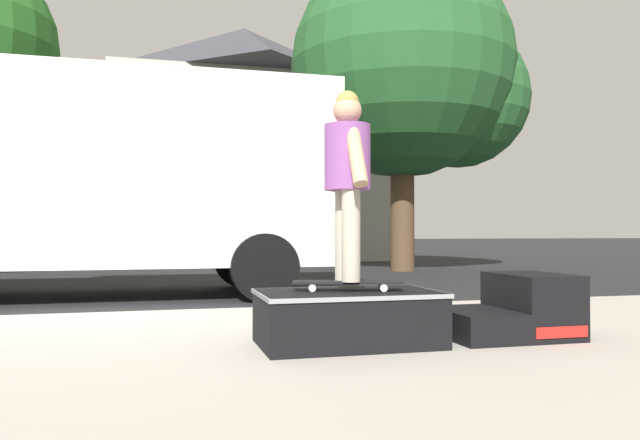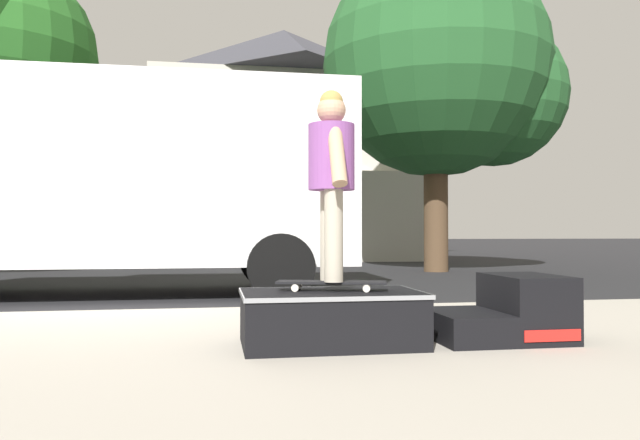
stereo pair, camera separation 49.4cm
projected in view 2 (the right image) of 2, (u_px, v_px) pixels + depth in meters
The scene contains 8 objects.
ground_plane at pixel (93, 316), 6.73m from camera, with size 140.00×140.00×0.00m, color black.
skate_box at pixel (331, 316), 4.32m from camera, with size 1.26×0.77×0.38m.
kicker_ramp at pixel (508, 313), 4.54m from camera, with size 0.95×0.72×0.48m.
skateboard at pixel (331, 283), 4.36m from camera, with size 0.81×0.39×0.07m.
skater_kid at pixel (331, 169), 4.38m from camera, with size 0.33×0.70×1.36m.
box_truck at pixel (110, 178), 8.90m from camera, with size 6.91×2.63×3.05m.
street_tree_neighbour at pixel (448, 71), 14.37m from camera, with size 5.79×5.26×7.48m.
house_behind at pixel (284, 142), 22.53m from camera, with size 9.54×8.22×8.40m.
Camera 2 is at (1.32, -7.08, 0.92)m, focal length 34.45 mm.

